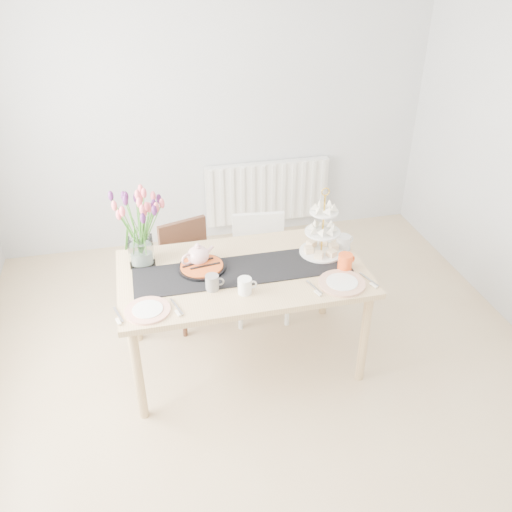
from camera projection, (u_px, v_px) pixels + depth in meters
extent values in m
plane|color=tan|center=(274.00, 399.00, 3.57)|extent=(4.50, 4.50, 0.00)
plane|color=#B3B5B8|center=(211.00, 106.00, 4.75)|extent=(4.00, 0.00, 4.00)
cube|color=white|center=(267.00, 192.00, 5.24)|extent=(1.20, 0.08, 0.60)
cube|color=tan|center=(243.00, 273.00, 3.52)|extent=(1.60, 0.90, 0.04)
cylinder|color=tan|center=(138.00, 374.00, 3.26)|extent=(0.06, 0.06, 0.71)
cylinder|color=tan|center=(364.00, 338.00, 3.55)|extent=(0.06, 0.06, 0.71)
cylinder|color=tan|center=(133.00, 301.00, 3.89)|extent=(0.06, 0.06, 0.71)
cylinder|color=tan|center=(325.00, 275.00, 4.18)|extent=(0.06, 0.06, 0.71)
cube|color=#3C2116|center=(194.00, 275.00, 4.12)|extent=(0.48, 0.48, 0.04)
cube|color=#3C2116|center=(183.00, 242.00, 4.14)|extent=(0.38, 0.15, 0.36)
cylinder|color=#3C2116|center=(184.00, 316.00, 4.02)|extent=(0.04, 0.04, 0.37)
cylinder|color=#3C2116|center=(227.00, 301.00, 4.17)|extent=(0.04, 0.04, 0.37)
cylinder|color=#3C2116|center=(165.00, 292.00, 4.28)|extent=(0.04, 0.04, 0.37)
cylinder|color=#3C2116|center=(206.00, 279.00, 4.44)|extent=(0.04, 0.04, 0.37)
cube|color=white|center=(261.00, 270.00, 4.15)|extent=(0.44, 0.44, 0.04)
cube|color=white|center=(258.00, 235.00, 4.19)|extent=(0.40, 0.08, 0.38)
cylinder|color=white|center=(240.00, 308.00, 4.09)|extent=(0.04, 0.04, 0.38)
cylinder|color=white|center=(287.00, 305.00, 4.13)|extent=(0.04, 0.04, 0.38)
cylinder|color=white|center=(236.00, 281.00, 4.39)|extent=(0.04, 0.04, 0.38)
cylinder|color=white|center=(280.00, 278.00, 4.43)|extent=(0.04, 0.04, 0.38)
cube|color=black|center=(242.00, 270.00, 3.51)|extent=(1.40, 0.35, 0.01)
cube|color=silver|center=(141.00, 251.00, 3.56)|extent=(0.16, 0.16, 0.16)
cylinder|color=gold|center=(323.00, 225.00, 3.58)|extent=(0.01, 0.01, 0.44)
cylinder|color=white|center=(321.00, 251.00, 3.69)|extent=(0.30, 0.30, 0.01)
cylinder|color=white|center=(323.00, 232.00, 3.61)|extent=(0.24, 0.24, 0.01)
cylinder|color=white|center=(324.00, 212.00, 3.53)|extent=(0.19, 0.19, 0.01)
cylinder|color=silver|center=(343.00, 242.00, 3.72)|extent=(0.12, 0.12, 0.10)
cylinder|color=black|center=(202.00, 268.00, 3.52)|extent=(0.31, 0.31, 0.03)
cylinder|color=#CF4C1D|center=(202.00, 266.00, 3.51)|extent=(0.28, 0.28, 0.01)
cylinder|color=slate|center=(212.00, 282.00, 3.31)|extent=(0.09, 0.09, 0.10)
cylinder|color=white|center=(245.00, 286.00, 3.28)|extent=(0.09, 0.09, 0.10)
cylinder|color=#FE541C|center=(345.00, 262.00, 3.50)|extent=(0.12, 0.12, 0.11)
cylinder|color=white|center=(148.00, 310.00, 3.14)|extent=(0.33, 0.33, 0.01)
cylinder|color=silver|center=(342.00, 283.00, 3.38)|extent=(0.37, 0.37, 0.02)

